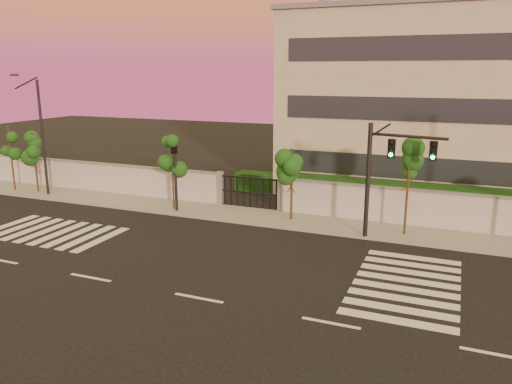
% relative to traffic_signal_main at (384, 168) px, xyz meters
% --- Properties ---
extents(ground, '(120.00, 120.00, 0.00)m').
position_rel_traffic_signal_main_xyz_m(ground, '(-5.21, -9.12, -3.67)').
color(ground, black).
rests_on(ground, ground).
extents(sidewalk, '(60.00, 3.00, 0.15)m').
position_rel_traffic_signal_main_xyz_m(sidewalk, '(-5.21, 1.38, -3.60)').
color(sidewalk, gray).
rests_on(sidewalk, ground).
extents(perimeter_wall, '(60.00, 0.36, 2.20)m').
position_rel_traffic_signal_main_xyz_m(perimeter_wall, '(-5.11, 2.88, -2.60)').
color(perimeter_wall, '#A9ABB0').
rests_on(perimeter_wall, ground).
extents(hedge_row, '(41.00, 4.25, 1.80)m').
position_rel_traffic_signal_main_xyz_m(hedge_row, '(-4.04, 5.62, -2.85)').
color(hedge_row, black).
rests_on(hedge_row, ground).
extents(institutional_building, '(24.40, 12.40, 12.25)m').
position_rel_traffic_signal_main_xyz_m(institutional_building, '(3.79, 12.87, 2.48)').
color(institutional_building, '#B4AF98').
rests_on(institutional_building, ground).
extents(road_markings, '(57.00, 7.62, 0.02)m').
position_rel_traffic_signal_main_xyz_m(road_markings, '(-6.79, -5.36, -3.66)').
color(road_markings, silver).
rests_on(road_markings, ground).
extents(street_tree_a, '(1.40, 1.11, 4.61)m').
position_rel_traffic_signal_main_xyz_m(street_tree_a, '(-25.12, 0.86, -0.28)').
color(street_tree_a, '#382314').
rests_on(street_tree_a, ground).
extents(street_tree_b, '(1.56, 1.24, 4.19)m').
position_rel_traffic_signal_main_xyz_m(street_tree_b, '(-23.28, 1.14, -0.58)').
color(street_tree_b, '#382314').
rests_on(street_tree_b, ground).
extents(street_tree_c, '(1.30, 1.03, 4.56)m').
position_rel_traffic_signal_main_xyz_m(street_tree_c, '(-12.28, 0.82, -0.32)').
color(street_tree_c, '#382314').
rests_on(street_tree_c, ground).
extents(street_tree_d, '(1.60, 1.27, 4.12)m').
position_rel_traffic_signal_main_xyz_m(street_tree_d, '(-5.07, 1.42, -0.63)').
color(street_tree_d, '#382314').
rests_on(street_tree_d, ground).
extents(street_tree_e, '(1.45, 1.15, 4.82)m').
position_rel_traffic_signal_main_xyz_m(street_tree_e, '(1.08, 1.09, -0.12)').
color(street_tree_e, '#382314').
rests_on(street_tree_e, ground).
extents(traffic_signal_main, '(3.65, 0.91, 5.81)m').
position_rel_traffic_signal_main_xyz_m(traffic_signal_main, '(0.00, 0.00, 0.00)').
color(traffic_signal_main, black).
rests_on(traffic_signal_main, ground).
extents(traffic_signal_secondary, '(0.36, 0.35, 4.64)m').
position_rel_traffic_signal_main_xyz_m(traffic_signal_secondary, '(-11.94, 0.51, -0.73)').
color(traffic_signal_secondary, black).
rests_on(traffic_signal_secondary, ground).
extents(streetlight_west, '(0.48, 1.94, 8.04)m').
position_rel_traffic_signal_main_xyz_m(streetlight_west, '(-22.07, 0.61, 0.67)').
color(streetlight_west, black).
rests_on(streetlight_west, ground).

